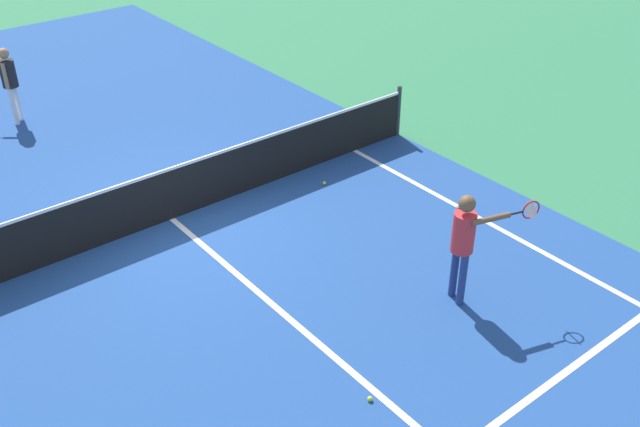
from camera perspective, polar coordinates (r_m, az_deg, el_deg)
name	(u,v)px	position (r m, az deg, el deg)	size (l,w,h in m)	color
ground_plane	(172,219)	(12.69, -11.47, -0.41)	(60.00, 60.00, 0.00)	#337F51
court_surface_inbounds	(172,219)	(12.69, -11.47, -0.41)	(10.62, 24.40, 0.00)	#234C93
line_sideline_right	(621,295)	(11.60, 22.41, -5.86)	(0.10, 11.89, 0.01)	white
line_center_service	(283,313)	(10.42, -2.92, -7.75)	(0.10, 6.40, 0.01)	white
net	(169,194)	(12.44, -11.70, 1.51)	(10.65, 0.09, 1.07)	#33383D
player_near	(465,236)	(10.22, 11.23, -1.77)	(1.14, 0.76, 1.73)	navy
player_far	(8,77)	(16.83, -23.16, 9.75)	(0.88, 0.97, 1.64)	white
tennis_ball_near_net	(324,183)	(13.44, 0.34, 2.39)	(0.07, 0.07, 0.07)	#CCE033
tennis_ball_mid_court	(370,399)	(9.19, 3.91, -14.21)	(0.07, 0.07, 0.07)	#CCE033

